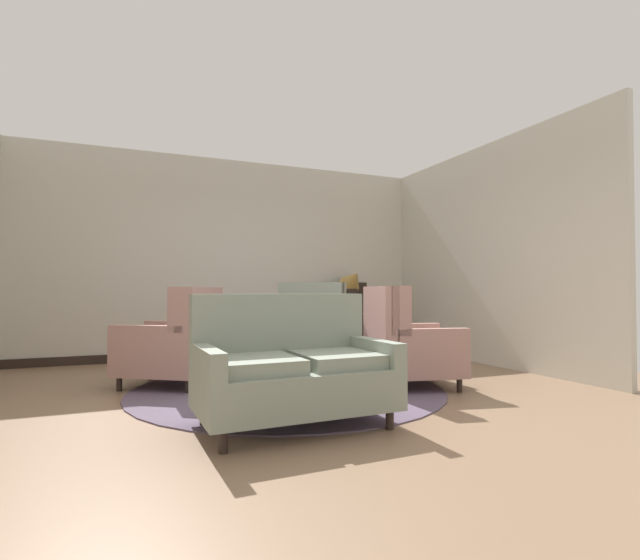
% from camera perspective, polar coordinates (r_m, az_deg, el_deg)
% --- Properties ---
extents(ground, '(8.54, 8.54, 0.00)m').
position_cam_1_polar(ground, '(4.64, -2.64, -13.73)').
color(ground, '#896B51').
extents(wall_back, '(6.26, 0.08, 3.00)m').
position_cam_1_polar(wall_back, '(7.37, -10.50, 2.61)').
color(wall_back, beige).
rests_on(wall_back, ground).
extents(wall_right, '(0.08, 4.11, 3.00)m').
position_cam_1_polar(wall_right, '(6.92, 19.16, 2.92)').
color(wall_right, beige).
rests_on(wall_right, ground).
extents(baseboard_back, '(6.10, 0.03, 0.12)m').
position_cam_1_polar(baseboard_back, '(7.36, -10.45, -8.61)').
color(baseboard_back, black).
rests_on(baseboard_back, ground).
extents(area_rug, '(3.12, 3.12, 0.01)m').
position_cam_1_polar(area_rug, '(4.91, -3.87, -12.95)').
color(area_rug, '#5B4C60').
rests_on(area_rug, ground).
extents(coffee_table, '(0.80, 0.80, 0.48)m').
position_cam_1_polar(coffee_table, '(4.70, -4.76, -8.86)').
color(coffee_table, black).
rests_on(coffee_table, ground).
extents(porcelain_vase, '(0.18, 0.18, 0.32)m').
position_cam_1_polar(porcelain_vase, '(4.71, -5.34, -5.92)').
color(porcelain_vase, '#4C7A66').
rests_on(porcelain_vase, coffee_table).
extents(settee, '(1.43, 0.84, 0.97)m').
position_cam_1_polar(settee, '(3.58, -3.29, -10.81)').
color(settee, gray).
rests_on(settee, ground).
extents(armchair_foreground_right, '(1.16, 1.12, 1.04)m').
position_cam_1_polar(armchair_foreground_right, '(5.20, -17.01, -7.47)').
color(armchair_foreground_right, tan).
rests_on(armchair_foreground_right, ground).
extents(armchair_near_sideboard, '(1.02, 0.98, 1.04)m').
position_cam_1_polar(armchair_near_sideboard, '(5.03, 10.20, -7.70)').
color(armchair_near_sideboard, tan).
rests_on(armchair_near_sideboard, ground).
extents(armchair_beside_settee, '(1.13, 1.13, 1.10)m').
position_cam_1_polar(armchair_beside_settee, '(5.90, -0.39, -6.56)').
color(armchair_beside_settee, gray).
rests_on(armchair_beside_settee, ground).
extents(side_table, '(0.46, 0.46, 0.67)m').
position_cam_1_polar(side_table, '(6.54, 6.22, -6.52)').
color(side_table, black).
rests_on(side_table, ground).
extents(sideboard, '(0.88, 0.38, 1.14)m').
position_cam_1_polar(sideboard, '(7.69, 3.29, -4.96)').
color(sideboard, black).
rests_on(sideboard, ground).
extents(gramophone, '(0.37, 0.47, 0.53)m').
position_cam_1_polar(gramophone, '(7.61, 3.92, -0.19)').
color(gramophone, black).
rests_on(gramophone, sideboard).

